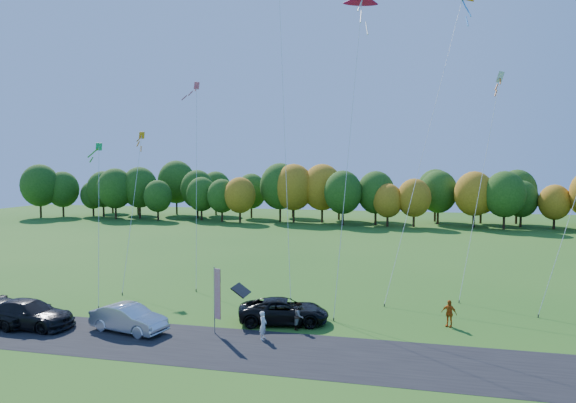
% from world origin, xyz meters
% --- Properties ---
extents(ground, '(160.00, 160.00, 0.00)m').
position_xyz_m(ground, '(0.00, 0.00, 0.00)').
color(ground, '#215516').
extents(asphalt_strip, '(90.00, 6.00, 0.01)m').
position_xyz_m(asphalt_strip, '(0.00, -4.00, 0.01)').
color(asphalt_strip, black).
rests_on(asphalt_strip, ground).
extents(tree_line, '(116.00, 12.00, 10.00)m').
position_xyz_m(tree_line, '(0.00, 55.00, 0.00)').
color(tree_line, '#1E4711').
rests_on(tree_line, ground).
extents(black_suv, '(5.83, 3.62, 1.50)m').
position_xyz_m(black_suv, '(0.99, 0.71, 0.75)').
color(black_suv, black).
rests_on(black_suv, ground).
extents(silver_sedan, '(4.92, 2.63, 1.54)m').
position_xyz_m(silver_sedan, '(-7.29, -2.86, 0.77)').
color(silver_sedan, silver).
rests_on(silver_sedan, ground).
extents(dark_truck_a, '(5.56, 2.38, 1.60)m').
position_xyz_m(dark_truck_a, '(-13.44, -3.48, 0.80)').
color(dark_truck_a, black).
rests_on(dark_truck_a, ground).
extents(dark_truck_b, '(5.09, 3.22, 1.61)m').
position_xyz_m(dark_truck_b, '(-15.23, -3.38, 0.81)').
color(dark_truck_b, black).
rests_on(dark_truck_b, ground).
extents(person_tailgate_a, '(0.42, 0.59, 1.55)m').
position_xyz_m(person_tailgate_a, '(0.56, -2.34, 0.78)').
color(person_tailgate_a, white).
rests_on(person_tailgate_a, ground).
extents(person_tailgate_b, '(0.80, 0.91, 1.59)m').
position_xyz_m(person_tailgate_b, '(2.16, -0.22, 0.80)').
color(person_tailgate_b, gray).
rests_on(person_tailgate_b, ground).
extents(person_east, '(1.01, 0.77, 1.59)m').
position_xyz_m(person_east, '(10.65, 2.30, 0.80)').
color(person_east, '#C45512').
rests_on(person_east, ground).
extents(feather_flag, '(0.47, 0.25, 3.83)m').
position_xyz_m(feather_flag, '(-2.23, -2.06, 2.33)').
color(feather_flag, '#999999').
rests_on(feather_flag, ground).
extents(kite_delta_blue, '(5.37, 11.91, 32.50)m').
position_xyz_m(kite_delta_blue, '(-1.43, 10.25, 15.79)').
color(kite_delta_blue, '#4C3F33').
rests_on(kite_delta_blue, ground).
extents(kite_parafoil_orange, '(7.74, 14.11, 24.76)m').
position_xyz_m(kite_parafoil_orange, '(9.64, 12.52, 12.15)').
color(kite_parafoil_orange, '#4C3F33').
rests_on(kite_parafoil_orange, ground).
extents(kite_delta_red, '(2.78, 10.43, 23.66)m').
position_xyz_m(kite_delta_red, '(4.25, 6.95, 12.44)').
color(kite_delta_red, '#4C3F33').
rests_on(kite_delta_red, ground).
extents(kite_diamond_yellow, '(2.77, 7.85, 12.73)m').
position_xyz_m(kite_diamond_yellow, '(-13.32, 8.22, 6.19)').
color(kite_diamond_yellow, '#4C3F33').
rests_on(kite_diamond_yellow, ground).
extents(kite_diamond_green, '(4.41, 6.91, 11.59)m').
position_xyz_m(kite_diamond_green, '(-13.64, 4.01, 5.59)').
color(kite_diamond_green, '#4C3F33').
rests_on(kite_diamond_green, ground).
extents(kite_diamond_white, '(3.99, 7.01, 17.19)m').
position_xyz_m(kite_diamond_white, '(13.37, 11.05, 8.31)').
color(kite_diamond_white, '#4C3F33').
rests_on(kite_diamond_white, ground).
extents(kite_diamond_pink, '(3.93, 8.96, 17.39)m').
position_xyz_m(kite_diamond_pink, '(-9.00, 10.95, 8.48)').
color(kite_diamond_pink, '#4C3F33').
rests_on(kite_diamond_pink, ground).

